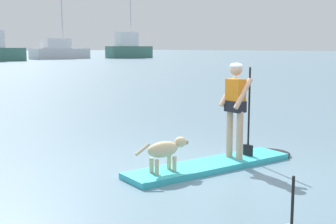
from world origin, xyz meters
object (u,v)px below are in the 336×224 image
object	(u,v)px
moored_boat_far_starboard	(60,51)
paddleboard	(220,163)
moored_boat_center	(129,48)
dog	(166,150)
person_paddler	(236,103)

from	to	relation	value
moored_boat_far_starboard	paddleboard	bearing A→B (deg)	-122.49
moored_boat_far_starboard	moored_boat_center	xyz separation A→B (m)	(11.90, -4.52, 0.45)
paddleboard	moored_boat_center	xyz separation A→B (m)	(50.50, 56.10, 1.72)
dog	moored_boat_center	xyz separation A→B (m)	(51.66, 55.83, 1.32)
paddleboard	moored_boat_far_starboard	world-z (taller)	moored_boat_far_starboard
paddleboard	person_paddler	world-z (taller)	person_paddler
paddleboard	person_paddler	xyz separation A→B (m)	(0.35, -0.08, 1.06)
dog	moored_boat_center	bearing A→B (deg)	47.22
paddleboard	moored_boat_far_starboard	bearing A→B (deg)	57.51
person_paddler	moored_boat_center	world-z (taller)	moored_boat_center
person_paddler	moored_boat_far_starboard	bearing A→B (deg)	57.78
paddleboard	moored_boat_center	bearing A→B (deg)	48.01
dog	moored_boat_far_starboard	size ratio (longest dim) A/B	0.10
paddleboard	moored_boat_center	size ratio (longest dim) A/B	0.30
moored_boat_far_starboard	moored_boat_center	distance (m)	12.74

